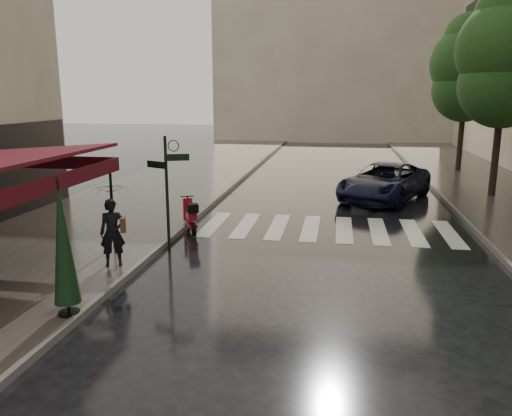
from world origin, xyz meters
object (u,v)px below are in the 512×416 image
(scooter, at_px, (191,217))
(parasol_back, at_px, (63,243))
(pedestrian_with_umbrella, at_px, (111,200))
(parked_car, at_px, (385,182))

(scooter, xyz_separation_m, parasol_back, (-0.49, -6.31, 1.03))
(pedestrian_with_umbrella, xyz_separation_m, parasol_back, (0.35, -2.72, -0.23))
(pedestrian_with_umbrella, distance_m, parasol_back, 2.75)
(parasol_back, bearing_deg, parked_car, 61.15)
(parked_car, height_order, parasol_back, parasol_back)
(pedestrian_with_umbrella, height_order, scooter, pedestrian_with_umbrella)
(scooter, relative_size, parasol_back, 0.56)
(pedestrian_with_umbrella, height_order, parked_car, pedestrian_with_umbrella)
(scooter, bearing_deg, pedestrian_with_umbrella, -129.76)
(parked_car, bearing_deg, parasol_back, -93.95)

